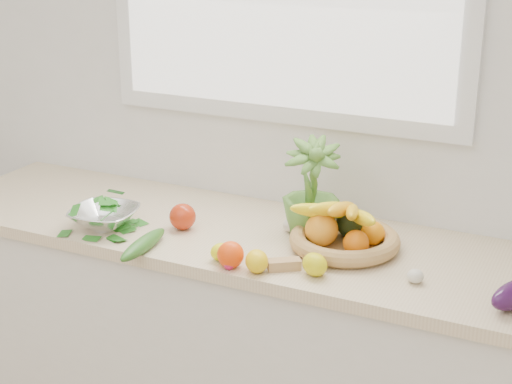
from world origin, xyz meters
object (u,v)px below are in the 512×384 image
at_px(cucumber, 143,244).
at_px(fruit_basket, 344,234).
at_px(apple, 183,217).
at_px(colander_with_spinach, 104,212).
at_px(potted_herb, 311,189).

relative_size(cucumber, fruit_basket, 0.74).
bearing_deg(apple, colander_with_spinach, -155.70).
bearing_deg(colander_with_spinach, apple, 24.30).
bearing_deg(fruit_basket, potted_herb, 155.04).
bearing_deg(colander_with_spinach, cucumber, -25.16).
bearing_deg(cucumber, fruit_basket, 27.73).
bearing_deg(apple, potted_herb, 19.80).
distance_m(apple, fruit_basket, 0.53).
distance_m(potted_herb, fruit_basket, 0.18).
bearing_deg(fruit_basket, colander_with_spinach, -166.46).
height_order(apple, fruit_basket, fruit_basket).
distance_m(fruit_basket, colander_with_spinach, 0.78).
relative_size(cucumber, colander_with_spinach, 1.04).
distance_m(potted_herb, colander_with_spinach, 0.68).
bearing_deg(cucumber, apple, 85.59).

